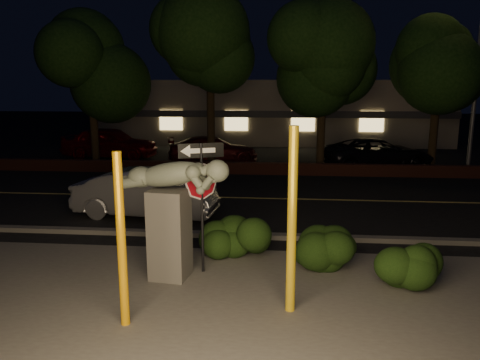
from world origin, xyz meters
name	(u,v)px	position (x,y,z in m)	size (l,w,h in m)	color
ground	(262,181)	(0.00, 10.00, 0.00)	(90.00, 90.00, 0.00)	black
patio	(232,312)	(0.00, -1.00, 0.01)	(14.00, 6.00, 0.02)	#4C4944
road	(257,198)	(0.00, 7.00, 0.01)	(80.00, 8.00, 0.01)	black
lane_marking	(257,198)	(0.00, 7.00, 0.02)	(80.00, 0.12, 0.01)	gold
curb	(249,236)	(0.00, 2.90, 0.06)	(80.00, 0.25, 0.12)	#4C4944
brick_wall	(263,169)	(0.00, 11.30, 0.25)	(40.00, 0.35, 0.50)	#431D15
parking_lot	(267,154)	(0.00, 17.00, 0.01)	(40.00, 12.00, 0.01)	black
building	(272,110)	(0.00, 24.99, 2.00)	(22.00, 10.20, 4.00)	gray
tree_far_a	(89,48)	(-8.00, 13.00, 5.34)	(4.60, 4.60, 7.43)	black
tree_far_b	(210,31)	(-2.50, 13.20, 6.05)	(5.20, 5.20, 8.41)	black
tree_far_c	(324,39)	(2.50, 12.80, 5.66)	(4.80, 4.80, 7.84)	black
tree_far_d	(441,45)	(7.50, 13.30, 5.42)	(4.40, 4.40, 7.42)	black
yellow_pole_left	(121,241)	(-1.64, -1.56, 1.40)	(0.14, 0.14, 2.80)	#FCAB0C
yellow_pole_right	(292,222)	(0.98, -0.85, 1.57)	(0.16, 0.16, 3.13)	yellow
signpost	(202,182)	(-0.77, 0.66, 1.88)	(0.84, 0.35, 2.65)	black
sculpture	(171,205)	(-1.31, 0.35, 1.48)	(2.25, 0.86, 2.40)	#4C4944
hedge_center	(228,233)	(-0.37, 1.64, 0.52)	(1.98, 0.93, 1.03)	black
hedge_right	(331,242)	(1.83, 1.12, 0.56)	(1.71, 0.92, 1.12)	black
hedge_far_right	(412,264)	(3.26, 0.31, 0.45)	(1.31, 0.82, 0.91)	black
streetlight	(475,46)	(8.56, 12.42, 5.27)	(1.32, 0.48, 8.86)	#4F4F54
silver_sedan	(146,194)	(-3.08, 4.58, 0.67)	(1.42, 4.08, 1.35)	#BCBDC2
parked_car_red	(110,143)	(-8.03, 14.97, 0.81)	(1.92, 4.78, 1.63)	#6B040A
parked_car_darkred	(213,150)	(-2.57, 14.20, 0.63)	(1.77, 4.35, 1.26)	#430D10
parked_car_dark	(377,154)	(5.07, 13.19, 0.68)	(2.27, 4.91, 1.37)	black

